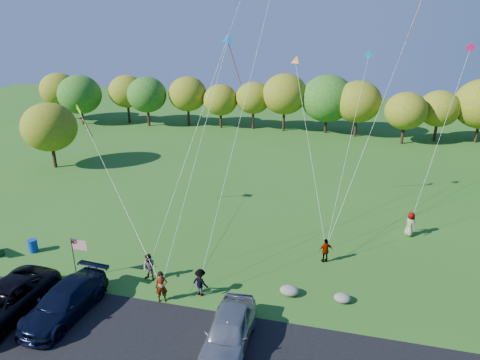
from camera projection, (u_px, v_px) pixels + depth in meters
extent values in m
plane|color=#29611B|center=(191.00, 296.00, 24.70)|extent=(140.00, 140.00, 0.00)
cube|color=black|center=(163.00, 344.00, 21.06)|extent=(44.00, 6.00, 0.06)
cylinder|color=#321E12|center=(58.00, 113.00, 66.03)|extent=(0.36, 0.36, 2.39)
ellipsoid|color=#1B5015|center=(55.00, 92.00, 64.85)|extent=(6.46, 6.46, 5.82)
cylinder|color=#321E12|center=(93.00, 114.00, 64.79)|extent=(0.36, 0.36, 2.64)
ellipsoid|color=#42681A|center=(90.00, 93.00, 63.66)|extent=(5.74, 5.74, 5.17)
cylinder|color=#321E12|center=(120.00, 119.00, 62.83)|extent=(0.36, 0.36, 2.28)
ellipsoid|color=#42681A|center=(118.00, 97.00, 61.71)|extent=(6.20, 6.20, 5.58)
cylinder|color=#321E12|center=(146.00, 118.00, 62.86)|extent=(0.36, 0.36, 2.42)
ellipsoid|color=#1B5015|center=(144.00, 95.00, 61.64)|extent=(6.79, 6.79, 6.11)
cylinder|color=#321E12|center=(182.00, 118.00, 61.33)|extent=(0.36, 0.36, 3.13)
ellipsoid|color=#42681A|center=(181.00, 91.00, 59.98)|extent=(6.88, 6.88, 6.19)
cylinder|color=#321E12|center=(217.00, 117.00, 62.47)|extent=(0.36, 0.36, 2.84)
ellipsoid|color=#42681A|center=(216.00, 94.00, 61.24)|extent=(6.21, 6.21, 5.59)
cylinder|color=#321E12|center=(253.00, 123.00, 59.22)|extent=(0.36, 0.36, 2.66)
ellipsoid|color=#42681A|center=(253.00, 98.00, 57.95)|extent=(6.87, 6.87, 6.18)
cylinder|color=#321E12|center=(290.00, 125.00, 57.20)|extent=(0.36, 0.36, 3.18)
ellipsoid|color=#1B5015|center=(291.00, 98.00, 55.91)|extent=(6.29, 6.29, 5.66)
cylinder|color=#321E12|center=(324.00, 130.00, 56.83)|extent=(0.36, 0.36, 2.24)
ellipsoid|color=#42681A|center=(326.00, 104.00, 55.62)|extent=(7.02, 7.02, 6.31)
cylinder|color=#321E12|center=(365.00, 127.00, 56.68)|extent=(0.36, 0.36, 2.94)
ellipsoid|color=#1B5015|center=(368.00, 101.00, 55.44)|extent=(6.22, 6.22, 5.59)
cylinder|color=#321E12|center=(396.00, 131.00, 55.95)|extent=(0.36, 0.36, 2.31)
ellipsoid|color=#42681A|center=(399.00, 110.00, 54.96)|extent=(4.92, 4.92, 4.43)
cylinder|color=#321E12|center=(445.00, 133.00, 54.60)|extent=(0.36, 0.36, 2.59)
ellipsoid|color=#1B5015|center=(449.00, 109.00, 53.53)|extent=(5.29, 5.29, 4.76)
cylinder|color=#321E12|center=(54.00, 156.00, 45.52)|extent=(0.36, 0.36, 2.60)
ellipsoid|color=#42681A|center=(49.00, 127.00, 44.41)|extent=(5.60, 5.60, 5.04)
imported|color=black|center=(3.00, 302.00, 22.68)|extent=(3.27, 6.50, 1.76)
imported|color=black|center=(64.00, 302.00, 22.83)|extent=(2.70, 5.83, 1.65)
imported|color=#909499|center=(229.00, 331.00, 20.59)|extent=(2.26, 5.27, 1.77)
imported|color=#4C4C59|center=(161.00, 287.00, 23.95)|extent=(0.81, 0.68, 1.90)
imported|color=#4C4C59|center=(149.00, 267.00, 25.94)|extent=(0.98, 0.83, 1.76)
imported|color=#4C4C59|center=(200.00, 282.00, 24.56)|extent=(1.22, 0.92, 1.67)
imported|color=#4C4C59|center=(326.00, 251.00, 27.92)|extent=(1.05, 0.80, 1.66)
imported|color=#4C4C59|center=(410.00, 224.00, 31.28)|extent=(0.97, 1.08, 1.85)
cube|color=#174017|center=(1.00, 253.00, 28.74)|extent=(0.22, 0.50, 0.46)
cylinder|color=#0A31A4|center=(33.00, 246.00, 29.26)|extent=(0.60, 0.60, 0.91)
cylinder|color=black|center=(74.00, 258.00, 25.95)|extent=(0.05, 0.05, 2.77)
cube|color=red|center=(79.00, 245.00, 25.48)|extent=(1.00, 0.67, 0.02)
cube|color=navy|center=(74.00, 241.00, 25.49)|extent=(0.40, 0.02, 0.31)
ellipsoid|color=gray|center=(289.00, 291.00, 24.76)|extent=(1.11, 0.87, 0.56)
ellipsoid|color=gray|center=(342.00, 298.00, 24.16)|extent=(0.95, 0.79, 0.49)
cone|color=blue|center=(228.00, 40.00, 29.25)|extent=(1.05, 0.67, 0.91)
cone|color=orange|center=(295.00, 61.00, 31.12)|extent=(0.88, 0.69, 0.70)
cube|color=#F01060|center=(471.00, 48.00, 29.40)|extent=(0.66, 0.22, 0.64)
cube|color=#A7DD12|center=(79.00, 110.00, 30.92)|extent=(0.69, 0.61, 0.87)
cube|color=#1697E2|center=(369.00, 55.00, 34.97)|extent=(0.72, 0.20, 0.71)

